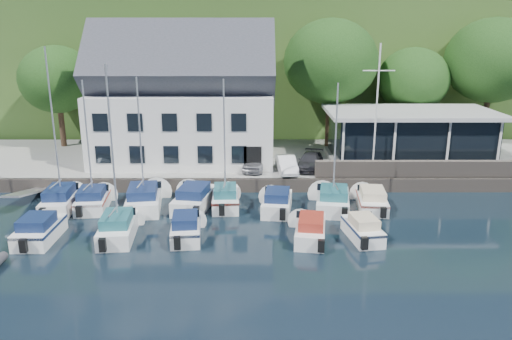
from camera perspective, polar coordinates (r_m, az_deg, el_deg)
The scene contains 32 objects.
ground at distance 25.74m, azimuth 2.90°, elevation -10.26°, with size 180.00×180.00×0.00m, color black.
quay at distance 42.01m, azimuth 1.70°, elevation 0.94°, with size 60.00×13.00×1.00m, color gray.
quay_face at distance 35.78m, azimuth 2.02°, elevation -1.75°, with size 60.00×0.30×1.00m, color #60564D.
hillside at distance 85.14m, azimuth 0.79°, elevation 13.65°, with size 160.00×75.00×16.00m, color #27471A.
field_patch at distance 93.66m, azimuth 5.91°, elevation 18.76°, with size 50.00×30.00×0.30m, color brown.
harbor_building at distance 40.42m, azimuth -8.25°, elevation 7.21°, with size 14.40×8.20×8.70m, color silver, non-canonical shape.
club_pavilion at distance 41.80m, azimuth 17.07°, elevation 3.75°, with size 13.20×7.20×4.10m, color black, non-canonical shape.
seawall at distance 38.22m, azimuth 20.30°, elevation 0.12°, with size 18.00×0.50×1.20m, color #60564D.
gangway at distance 37.24m, azimuth -24.19°, elevation -3.28°, with size 1.20×6.00×1.40m, color silver, non-canonical shape.
car_silver at distance 37.66m, azimuth -0.03°, elevation 0.97°, with size 1.51×3.76×1.28m, color #A8A8AD.
car_white at distance 37.08m, azimuth 3.50°, elevation 0.66°, with size 1.30×3.72×1.22m, color silver.
car_dgrey at distance 38.22m, azimuth 6.17°, elevation 1.01°, with size 1.63×4.02×1.17m, color #2D2D32.
car_blue at distance 38.98m, azimuth 10.95°, elevation 1.23°, with size 1.53×3.87×1.32m, color navy.
flagpole at distance 36.76m, azimuth 13.59°, elevation 6.61°, with size 2.25×0.20×9.37m, color silver, non-canonical shape.
tree_0 at distance 48.04m, azimuth -21.60°, elevation 7.79°, with size 6.56×6.56×8.97m, color black, non-canonical shape.
tree_1 at distance 45.67m, azimuth -12.51°, elevation 9.07°, with size 7.61×7.61×10.40m, color black, non-canonical shape.
tree_3 at distance 45.09m, azimuth 8.42°, elevation 9.72°, with size 8.22×8.22×11.24m, color black, non-canonical shape.
tree_4 at distance 47.83m, azimuth 17.38°, elevation 8.03°, with size 6.41×6.41×8.76m, color black, non-canonical shape.
tree_5 at distance 50.03m, azimuth 25.14°, elevation 9.05°, with size 8.28×8.28×11.32m, color black, non-canonical shape.
boat_r1_0 at distance 33.71m, azimuth -22.01°, elevation 3.47°, with size 1.94×6.54×9.52m, color white, non-canonical shape.
boat_r1_1 at distance 33.20m, azimuth -18.67°, elevation 2.99°, with size 2.01×5.38×8.80m, color white, non-canonical shape.
boat_r1_2 at distance 32.40m, azimuth -13.09°, elevation 3.60°, with size 2.29×6.99×9.34m, color white, non-canonical shape.
boat_r1_3 at distance 32.86m, azimuth -7.07°, elevation -2.98°, with size 2.15×6.46×1.55m, color white, non-canonical shape.
boat_r1_4 at distance 31.82m, azimuth -3.63°, elevation 3.41°, with size 1.85×5.51×8.95m, color white, non-canonical shape.
boat_r1_5 at distance 32.03m, azimuth 2.42°, elevation -3.46°, with size 1.91×5.36×1.46m, color white, non-canonical shape.
boat_r1_6 at distance 31.70m, azimuth 9.08°, elevation 3.37°, with size 2.22×6.04×9.14m, color white, non-canonical shape.
boat_r1_7 at distance 33.48m, azimuth 13.06°, elevation -3.11°, with size 1.90×5.92×1.35m, color white, non-canonical shape.
boat_r2_0 at distance 30.15m, azimuth -23.54°, elevation -6.06°, with size 2.00×5.18×1.49m, color white, non-canonical shape.
boat_r2_1 at distance 28.01m, azimuth -16.03°, elevation 1.12°, with size 1.94×6.14×8.99m, color white, non-canonical shape.
boat_r2_2 at distance 28.30m, azimuth -8.02°, elevation -6.30°, with size 1.74×5.13×1.45m, color white, non-canonical shape.
boat_r2_3 at distance 28.13m, azimuth 6.27°, elevation -6.48°, with size 1.74×5.68×1.36m, color white, non-canonical shape.
boat_r2_4 at distance 28.55m, azimuth 12.11°, elevation -6.38°, with size 1.61×4.74×1.38m, color white, non-canonical shape.
Camera 1 is at (-1.34, -23.07, 11.34)m, focal length 35.00 mm.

